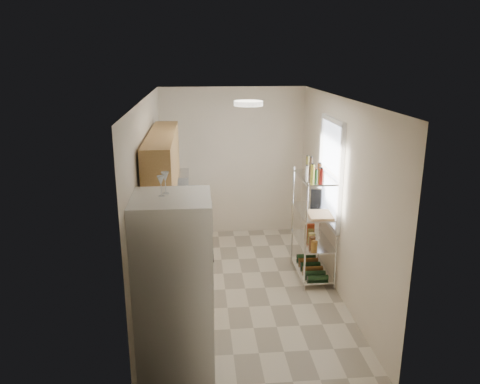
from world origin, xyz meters
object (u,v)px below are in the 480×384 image
object	(u,v)px
rice_cooker	(172,209)
cutting_board	(320,215)
frying_pan_large	(172,211)
refrigerator	(175,284)
espresso_machine	(317,195)

from	to	relation	value
rice_cooker	cutting_board	distance (m)	2.08
frying_pan_large	cutting_board	size ratio (longest dim) A/B	0.68
rice_cooker	cutting_board	bearing A→B (deg)	-14.07
cutting_board	refrigerator	bearing A→B (deg)	-139.51
frying_pan_large	espresso_machine	distance (m)	2.13
frying_pan_large	espresso_machine	xyz separation A→B (m)	(2.12, -0.07, 0.22)
refrigerator	cutting_board	xyz separation A→B (m)	(1.90, 1.62, 0.11)
refrigerator	frying_pan_large	size ratio (longest dim) A/B	6.49
cutting_board	espresso_machine	size ratio (longest dim) A/B	1.60
refrigerator	espresso_machine	distance (m)	2.96
rice_cooker	espresso_machine	bearing A→B (deg)	1.53
rice_cooker	cutting_board	xyz separation A→B (m)	(2.02, -0.51, 0.02)
rice_cooker	cutting_board	size ratio (longest dim) A/B	0.65
espresso_machine	frying_pan_large	bearing A→B (deg)	-162.72
refrigerator	frying_pan_large	distance (m)	2.26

